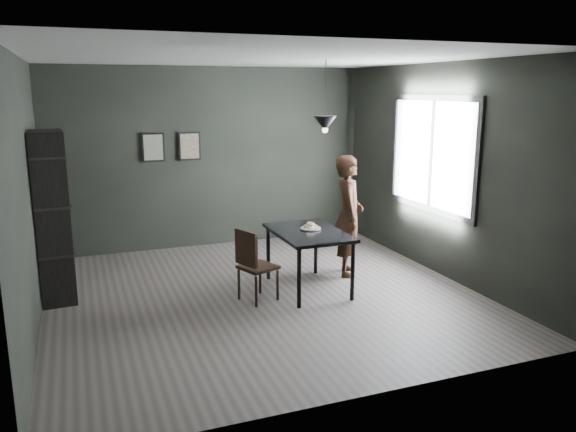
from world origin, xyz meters
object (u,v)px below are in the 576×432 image
object	(u,v)px
cafe_table	(308,237)
shelf_unit	(52,217)
wood_chair	(253,261)
pendant_lamp	(325,123)
white_plate	(311,229)
woman	(348,216)

from	to	relation	value
cafe_table	shelf_unit	size ratio (longest dim) A/B	0.60
wood_chair	shelf_unit	xyz separation A→B (m)	(-2.15, 0.92, 0.50)
shelf_unit	pendant_lamp	world-z (taller)	pendant_lamp
shelf_unit	pendant_lamp	size ratio (longest dim) A/B	2.31
white_plate	pendant_lamp	size ratio (longest dim) A/B	0.27
pendant_lamp	white_plate	bearing A→B (deg)	-172.41
woman	cafe_table	bearing A→B (deg)	139.54
wood_chair	cafe_table	bearing A→B (deg)	-9.55
cafe_table	woman	distance (m)	0.83
wood_chair	shelf_unit	world-z (taller)	shelf_unit
cafe_table	shelf_unit	distance (m)	3.03
woman	pendant_lamp	world-z (taller)	pendant_lamp
shelf_unit	white_plate	bearing A→B (deg)	-16.71
cafe_table	woman	size ratio (longest dim) A/B	0.74
shelf_unit	cafe_table	bearing A→B (deg)	-18.35
cafe_table	white_plate	world-z (taller)	white_plate
wood_chair	shelf_unit	size ratio (longest dim) A/B	0.44
woman	wood_chair	distance (m)	1.62
wood_chair	woman	bearing A→B (deg)	-2.06
wood_chair	white_plate	bearing A→B (deg)	-5.50
woman	wood_chair	bearing A→B (deg)	132.33
white_plate	shelf_unit	xyz separation A→B (m)	(-2.98, 0.68, 0.24)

